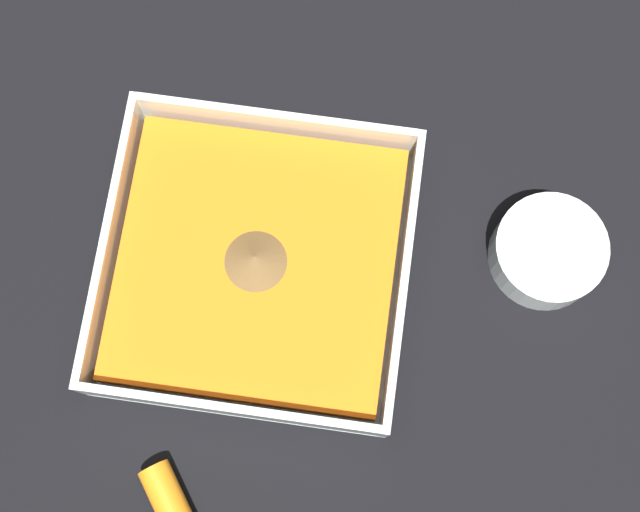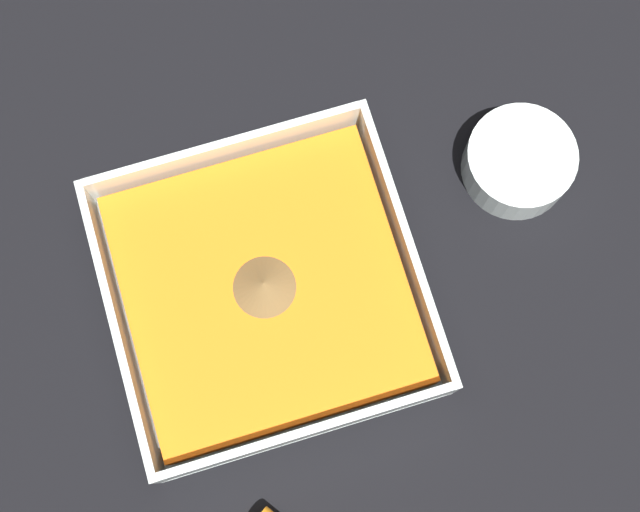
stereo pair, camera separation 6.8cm
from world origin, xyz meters
name	(u,v)px [view 1 (the left image)]	position (x,y,z in m)	size (l,w,h in m)	color
ground_plane	(308,278)	(0.00, 0.00, 0.00)	(4.00, 4.00, 0.00)	black
square_dish	(257,266)	(0.00, 0.04, 0.02)	(0.23, 0.23, 0.05)	silver
spice_bowl	(547,252)	(0.04, -0.18, 0.02)	(0.09, 0.09, 0.03)	silver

